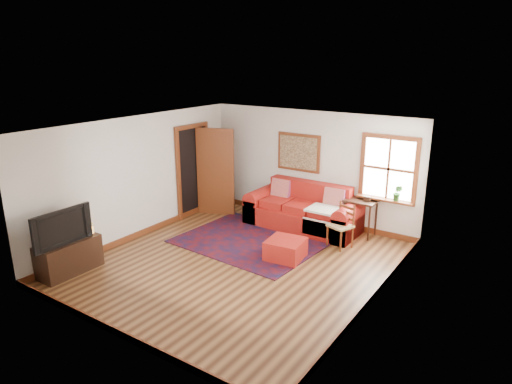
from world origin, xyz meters
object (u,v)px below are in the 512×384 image
Objects in this scene: red_leather_sofa at (304,213)px; ladder_back_chair at (342,224)px; red_ottoman at (285,249)px; side_table at (361,206)px; media_cabinet at (69,256)px.

red_leather_sofa is 1.25m from ladder_back_chair.
red_leather_sofa reaches higher than red_ottoman.
ladder_back_chair is (-0.07, -0.78, -0.17)m from side_table.
red_leather_sofa is 1.26m from side_table.
side_table is 0.73× the size of media_cabinet.
side_table is at bearing 85.23° from ladder_back_chair.
media_cabinet is at bearing -133.48° from ladder_back_chair.
red_ottoman is (0.50, -1.63, -0.14)m from red_leather_sofa.
side_table is at bearing 12.19° from red_leather_sofa.
ladder_back_chair is at bearing -94.77° from side_table.
side_table is (1.19, 0.26, 0.32)m from red_leather_sofa.
red_ottoman is 0.84× the size of side_table.
media_cabinet is (-2.35, -4.19, -0.03)m from red_leather_sofa.
ladder_back_chair reaches higher than red_ottoman.
red_ottoman is 3.84m from media_cabinet.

